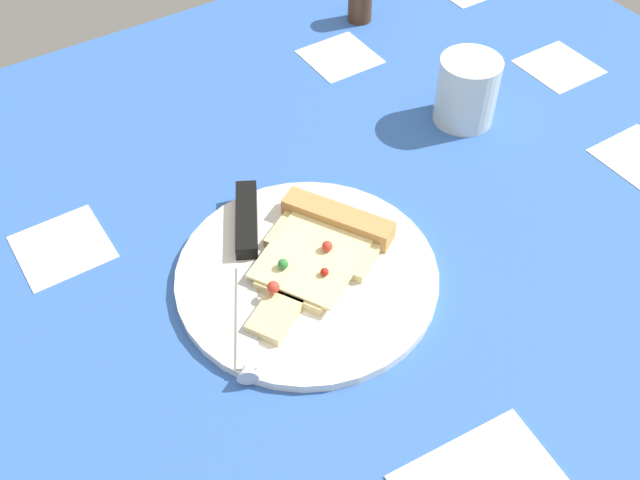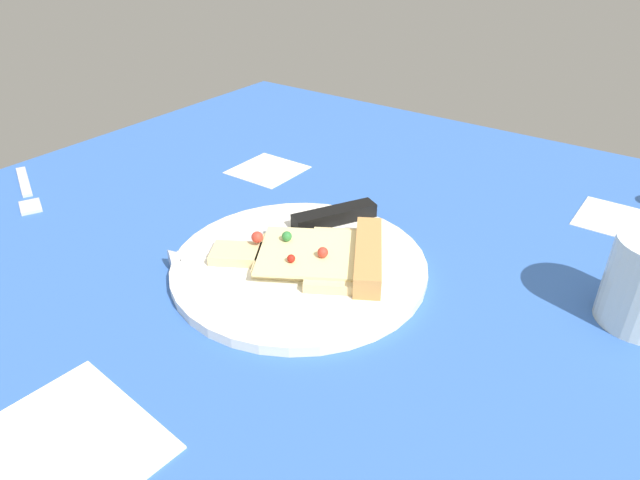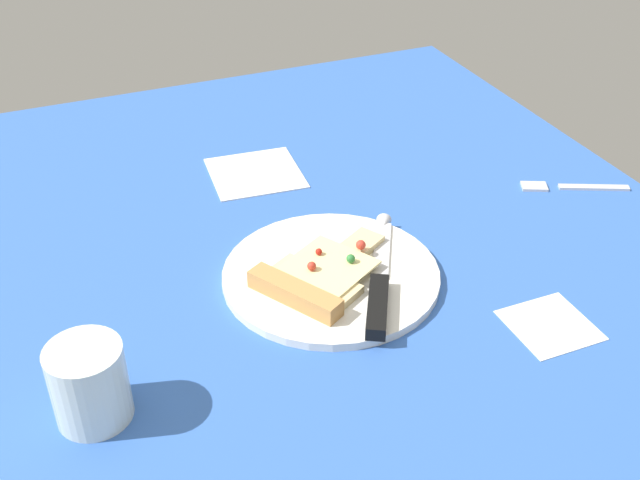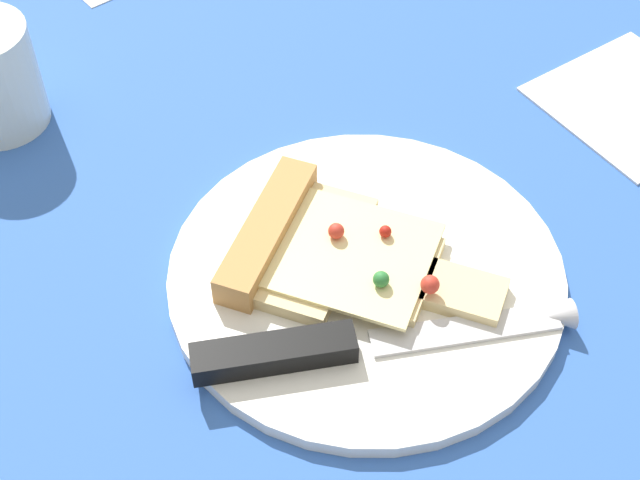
% 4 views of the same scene
% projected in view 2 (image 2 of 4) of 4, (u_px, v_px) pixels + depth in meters
% --- Properties ---
extents(ground_plane, '(1.18, 1.18, 0.03)m').
position_uv_depth(ground_plane, '(335.00, 343.00, 0.50)').
color(ground_plane, '#3360B7').
rests_on(ground_plane, ground).
extents(plate, '(0.26, 0.26, 0.01)m').
position_uv_depth(plate, '(299.00, 265.00, 0.57)').
color(plate, white).
rests_on(plate, ground_plane).
extents(pizza_slice, '(0.16, 0.19, 0.03)m').
position_uv_depth(pizza_slice, '(324.00, 256.00, 0.56)').
color(pizza_slice, beige).
rests_on(pizza_slice, plate).
extents(knife, '(0.22, 0.13, 0.02)m').
position_uv_depth(knife, '(298.00, 226.00, 0.62)').
color(knife, silver).
rests_on(knife, plate).
extents(fork, '(0.08, 0.15, 0.01)m').
position_uv_depth(fork, '(26.00, 190.00, 0.73)').
color(fork, silver).
rests_on(fork, ground_plane).
extents(napkin, '(0.14, 0.14, 0.00)m').
position_uv_depth(napkin, '(50.00, 455.00, 0.38)').
color(napkin, white).
rests_on(napkin, ground_plane).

